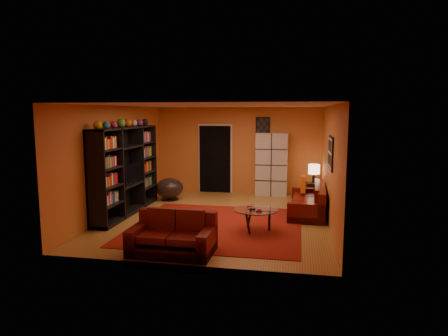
% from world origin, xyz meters
% --- Properties ---
extents(floor, '(6.00, 6.00, 0.00)m').
position_xyz_m(floor, '(0.00, 0.00, 0.00)').
color(floor, olive).
rests_on(floor, ground).
extents(ceiling, '(6.00, 6.00, 0.00)m').
position_xyz_m(ceiling, '(0.00, 0.00, 2.60)').
color(ceiling, white).
rests_on(ceiling, wall_back).
extents(wall_back, '(6.00, 0.00, 6.00)m').
position_xyz_m(wall_back, '(0.00, 3.00, 1.30)').
color(wall_back, '#BE6529').
rests_on(wall_back, floor).
extents(wall_front, '(6.00, 0.00, 6.00)m').
position_xyz_m(wall_front, '(0.00, -3.00, 1.30)').
color(wall_front, '#BE6529').
rests_on(wall_front, floor).
extents(wall_left, '(0.00, 6.00, 6.00)m').
position_xyz_m(wall_left, '(-2.50, 0.00, 1.30)').
color(wall_left, '#BE6529').
rests_on(wall_left, floor).
extents(wall_right, '(0.00, 6.00, 6.00)m').
position_xyz_m(wall_right, '(2.50, 0.00, 1.30)').
color(wall_right, '#BE6529').
rests_on(wall_right, floor).
extents(rug, '(3.60, 3.60, 0.01)m').
position_xyz_m(rug, '(0.10, -0.70, 0.01)').
color(rug, '#62110B').
rests_on(rug, floor).
extents(doorway, '(0.95, 0.10, 2.04)m').
position_xyz_m(doorway, '(-0.70, 2.96, 1.02)').
color(doorway, black).
rests_on(doorway, floor).
extents(wall_art_right, '(0.03, 1.00, 0.70)m').
position_xyz_m(wall_art_right, '(2.48, -0.30, 1.60)').
color(wall_art_right, black).
rests_on(wall_art_right, wall_right).
extents(wall_art_back, '(0.42, 0.03, 0.52)m').
position_xyz_m(wall_art_back, '(0.75, 2.98, 2.05)').
color(wall_art_back, black).
rests_on(wall_art_back, wall_back).
extents(entertainment_unit, '(0.45, 3.00, 2.10)m').
position_xyz_m(entertainment_unit, '(-2.27, 0.00, 1.05)').
color(entertainment_unit, black).
rests_on(entertainment_unit, floor).
extents(tv, '(0.87, 0.11, 0.50)m').
position_xyz_m(tv, '(-2.23, 0.03, 0.97)').
color(tv, black).
rests_on(tv, entertainment_unit).
extents(sofa, '(0.91, 2.07, 0.85)m').
position_xyz_m(sofa, '(2.13, 0.74, 0.29)').
color(sofa, '#4A0B09').
rests_on(sofa, rug).
extents(loveseat, '(1.45, 0.88, 0.85)m').
position_xyz_m(loveseat, '(-0.32, -2.42, 0.29)').
color(loveseat, '#4A0B09').
rests_on(loveseat, rug).
extents(throw_pillow, '(0.12, 0.42, 0.42)m').
position_xyz_m(throw_pillow, '(1.95, 1.33, 0.63)').
color(throw_pillow, orange).
rests_on(throw_pillow, sofa).
extents(coffee_table, '(0.91, 0.91, 0.46)m').
position_xyz_m(coffee_table, '(0.97, -0.93, 0.42)').
color(coffee_table, silver).
rests_on(coffee_table, floor).
extents(storage_cabinet, '(0.93, 0.42, 1.85)m').
position_xyz_m(storage_cabinet, '(1.04, 2.80, 0.92)').
color(storage_cabinet, '#BCB6AD').
rests_on(storage_cabinet, floor).
extents(bowl_chair, '(0.77, 0.77, 0.62)m').
position_xyz_m(bowl_chair, '(-1.73, 1.61, 0.33)').
color(bowl_chair, black).
rests_on(bowl_chair, floor).
extents(side_table, '(0.44, 0.44, 0.50)m').
position_xyz_m(side_table, '(2.25, 2.30, 0.25)').
color(side_table, black).
rests_on(side_table, floor).
extents(table_lamp, '(0.31, 0.31, 0.52)m').
position_xyz_m(table_lamp, '(2.25, 2.30, 0.87)').
color(table_lamp, black).
rests_on(table_lamp, side_table).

